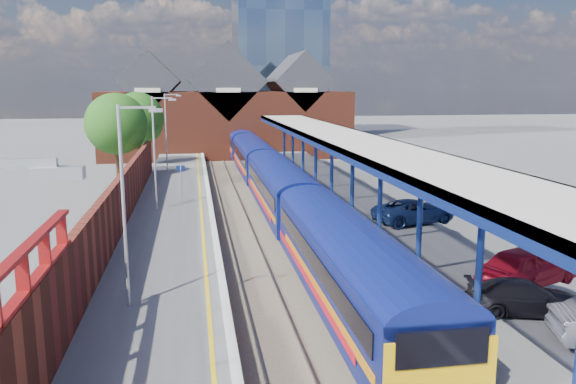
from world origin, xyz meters
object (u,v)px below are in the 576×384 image
train (265,168)px  lamp_post_d (167,128)px  parked_car_dark (525,297)px  platform_sign (181,177)px  parked_car_red (527,266)px  lamp_post_b (127,194)px  lamp_post_c (156,146)px  parked_car_blue (414,211)px

train → lamp_post_d: lamp_post_d is taller
lamp_post_d → parked_car_dark: lamp_post_d is taller
platform_sign → parked_car_red: bearing=-53.6°
parked_car_dark → lamp_post_b: bearing=93.1°
lamp_post_c → platform_sign: (1.36, 2.00, -2.30)m
lamp_post_b → platform_sign: lamp_post_b is taller
lamp_post_d → platform_sign: lamp_post_d is taller
train → lamp_post_c: lamp_post_c is taller
parked_car_red → parked_car_blue: parked_car_red is taller
lamp_post_b → parked_car_dark: lamp_post_b is taller
parked_car_red → parked_car_blue: bearing=-19.9°
lamp_post_b → platform_sign: bearing=85.7°
lamp_post_c → parked_car_red: lamp_post_c is taller
lamp_post_d → lamp_post_c: bearing=-90.0°
train → lamp_post_b: size_ratio=9.42×
parked_car_red → parked_car_dark: 3.05m
lamp_post_c → parked_car_red: (14.86, -16.32, -3.23)m
lamp_post_c → train: bearing=48.9°
platform_sign → train: bearing=47.2°
lamp_post_c → platform_sign: 3.34m
lamp_post_b → lamp_post_c: same height
train → parked_car_dark: (5.34, -27.87, -0.56)m
lamp_post_b → parked_car_red: bearing=-1.2°
parked_car_blue → platform_sign: bearing=45.5°
parked_car_red → lamp_post_b: bearing=66.6°
lamp_post_c → parked_car_dark: bearing=-55.0°
train → parked_car_red: train is taller
lamp_post_d → parked_car_blue: (14.44, -21.97, -3.33)m
lamp_post_b → parked_car_dark: (13.19, -2.86, -3.43)m
lamp_post_b → parked_car_red: 15.21m
platform_sign → parked_car_red: 22.78m
parked_car_blue → lamp_post_b: bearing=111.6°
platform_sign → parked_car_blue: bearing=-31.4°
platform_sign → lamp_post_b: bearing=-94.3°
lamp_post_d → parked_car_red: bearing=-65.3°
lamp_post_b → platform_sign: (1.36, 18.00, -2.30)m
lamp_post_d → parked_car_blue: bearing=-56.7°
train → lamp_post_b: 26.37m
lamp_post_d → platform_sign: size_ratio=2.80×
parked_car_dark → parked_car_red: bearing=-18.0°
platform_sign → parked_car_dark: platform_sign is taller
parked_car_dark → parked_car_blue: 12.95m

